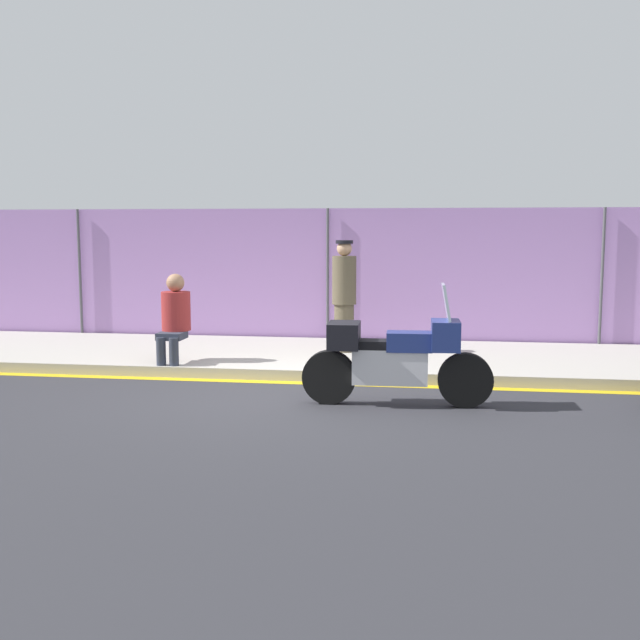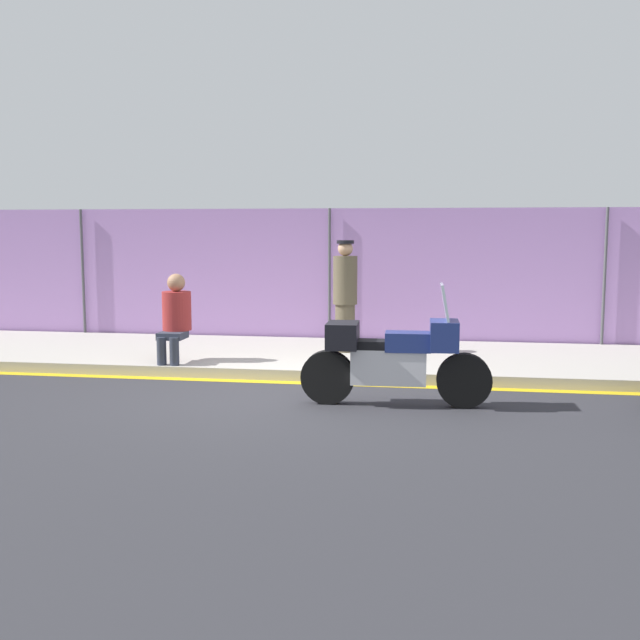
# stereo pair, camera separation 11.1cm
# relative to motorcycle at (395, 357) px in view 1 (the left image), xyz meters

# --- Properties ---
(ground_plane) EXTENTS (120.00, 120.00, 0.00)m
(ground_plane) POSITION_rel_motorcycle_xyz_m (-1.36, 0.31, -0.57)
(ground_plane) COLOR #2D2D33
(sidewalk) EXTENTS (33.71, 3.05, 0.15)m
(sidewalk) POSITION_rel_motorcycle_xyz_m (-1.36, 2.70, -0.49)
(sidewalk) COLOR #ADA89E
(sidewalk) RESTS_ON ground_plane
(curb_paint_stripe) EXTENTS (33.71, 0.18, 0.01)m
(curb_paint_stripe) POSITION_rel_motorcycle_xyz_m (-1.36, 1.08, -0.57)
(curb_paint_stripe) COLOR gold
(curb_paint_stripe) RESTS_ON ground_plane
(storefront_fence) EXTENTS (32.02, 0.17, 2.39)m
(storefront_fence) POSITION_rel_motorcycle_xyz_m (-1.36, 4.31, 0.63)
(storefront_fence) COLOR #AD7FC6
(storefront_fence) RESTS_ON ground_plane
(motorcycle) EXTENTS (2.21, 0.54, 1.42)m
(motorcycle) POSITION_rel_motorcycle_xyz_m (0.00, 0.00, 0.00)
(motorcycle) COLOR black
(motorcycle) RESTS_ON ground_plane
(officer_standing) EXTENTS (0.37, 0.37, 1.72)m
(officer_standing) POSITION_rel_motorcycle_xyz_m (-0.92, 2.84, 0.46)
(officer_standing) COLOR brown
(officer_standing) RESTS_ON sidewalk
(person_seated_on_curb) EXTENTS (0.41, 0.67, 1.26)m
(person_seated_on_curb) POSITION_rel_motorcycle_xyz_m (-3.21, 1.62, 0.27)
(person_seated_on_curb) COLOR #2D3342
(person_seated_on_curb) RESTS_ON sidewalk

